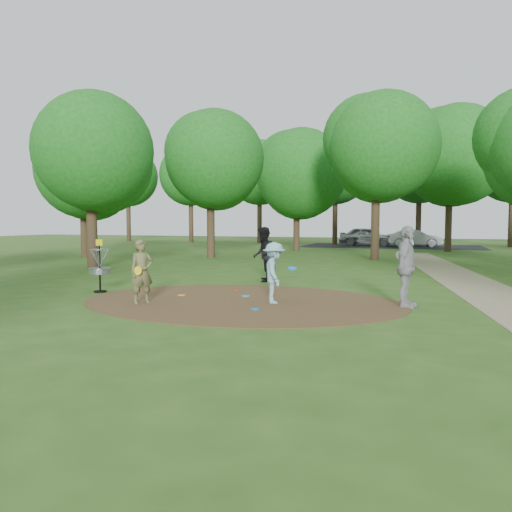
% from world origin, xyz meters
% --- Properties ---
extents(ground, '(100.00, 100.00, 0.00)m').
position_xyz_m(ground, '(0.00, 0.00, 0.00)').
color(ground, '#2D5119').
rests_on(ground, ground).
extents(dirt_clearing, '(8.40, 8.40, 0.02)m').
position_xyz_m(dirt_clearing, '(0.00, 0.00, 0.01)').
color(dirt_clearing, '#47301C').
rests_on(dirt_clearing, ground).
extents(footpath, '(7.55, 39.89, 0.01)m').
position_xyz_m(footpath, '(6.50, 2.00, 0.01)').
color(footpath, '#8C7A5B').
rests_on(footpath, ground).
extents(parking_lot, '(14.00, 8.00, 0.01)m').
position_xyz_m(parking_lot, '(2.00, 30.00, 0.00)').
color(parking_lot, black).
rests_on(parking_lot, ground).
extents(player_observer_with_disc, '(0.67, 0.70, 1.61)m').
position_xyz_m(player_observer_with_disc, '(-2.26, -1.07, 0.80)').
color(player_observer_with_disc, brown).
rests_on(player_observer_with_disc, ground).
extents(player_throwing_with_disc, '(1.08, 1.15, 1.55)m').
position_xyz_m(player_throwing_with_disc, '(0.88, 0.02, 0.77)').
color(player_throwing_with_disc, '#7BADB8').
rests_on(player_throwing_with_disc, ground).
extents(player_walking_with_disc, '(0.93, 1.07, 1.87)m').
position_xyz_m(player_walking_with_disc, '(-0.75, 4.22, 0.94)').
color(player_walking_with_disc, black).
rests_on(player_walking_with_disc, ground).
extents(player_waiting_with_disc, '(0.67, 1.22, 1.97)m').
position_xyz_m(player_waiting_with_disc, '(4.05, 0.49, 0.98)').
color(player_waiting_with_disc, '#99999C').
rests_on(player_waiting_with_disc, ground).
extents(disc_ground_cyan, '(0.22, 0.22, 0.02)m').
position_xyz_m(disc_ground_cyan, '(-0.15, 0.77, 0.03)').
color(disc_ground_cyan, '#1BA6DD').
rests_on(disc_ground_cyan, dirt_clearing).
extents(disc_ground_blue, '(0.22, 0.22, 0.02)m').
position_xyz_m(disc_ground_blue, '(0.74, -1.06, 0.03)').
color(disc_ground_blue, blue).
rests_on(disc_ground_blue, dirt_clearing).
extents(disc_ground_red, '(0.22, 0.22, 0.02)m').
position_xyz_m(disc_ground_red, '(-0.77, 1.65, 0.03)').
color(disc_ground_red, red).
rests_on(disc_ground_red, dirt_clearing).
extents(car_left, '(4.61, 1.93, 1.56)m').
position_xyz_m(car_left, '(-0.00, 30.38, 0.78)').
color(car_left, '#A0A3A7').
rests_on(car_left, ground).
extents(car_right, '(4.37, 2.07, 1.38)m').
position_xyz_m(car_right, '(3.76, 29.75, 0.69)').
color(car_right, '#A3A5AB').
rests_on(car_right, ground).
extents(disc_ground_orange, '(0.22, 0.22, 0.02)m').
position_xyz_m(disc_ground_orange, '(-1.89, 0.36, 0.03)').
color(disc_ground_orange, orange).
rests_on(disc_ground_orange, dirt_clearing).
extents(disc_golf_basket, '(0.63, 0.63, 1.54)m').
position_xyz_m(disc_golf_basket, '(-4.50, 0.30, 0.87)').
color(disc_golf_basket, black).
rests_on(disc_golf_basket, ground).
extents(tree_ring, '(37.23, 45.74, 9.54)m').
position_xyz_m(tree_ring, '(1.25, 10.77, 5.24)').
color(tree_ring, '#332316').
rests_on(tree_ring, ground).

